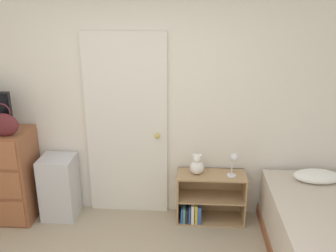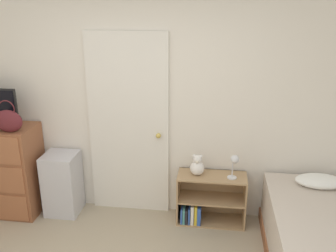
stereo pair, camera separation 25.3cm
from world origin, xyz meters
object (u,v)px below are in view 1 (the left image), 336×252
Objects in this scene: bookshelf at (206,200)px; teddy_bear at (197,165)px; bed at (335,244)px; storage_bin at (60,187)px; desk_lamp at (234,160)px; handbag at (3,124)px.

teddy_bear is at bearing -176.73° from bookshelf.
teddy_bear is 1.51m from bed.
desk_lamp is at bearing -0.60° from storage_bin.
teddy_bear reaches higher than bookshelf.
bookshelf is 2.77× the size of desk_lamp.
storage_bin is (0.43, 0.20, -0.80)m from handbag.
handbag is 2.04m from teddy_bear.
teddy_bear is (-0.11, -0.01, 0.43)m from bookshelf.
bookshelf is (1.64, 0.03, -0.12)m from storage_bin.
desk_lamp is at bearing -6.31° from teddy_bear.
handbag is 0.48× the size of storage_bin.
bed is at bearing -15.12° from storage_bin.
handbag is 1.47× the size of teddy_bear.
bed is at bearing -31.86° from teddy_bear.
teddy_bear reaches higher than storage_bin.
desk_lamp is at bearing 139.57° from bed.
teddy_bear is at bearing 6.37° from handbag.
storage_bin is at bearing 164.88° from bed.
handbag is at bearing -155.57° from storage_bin.
bookshelf is 1.38m from bed.
bed is at bearing -40.43° from desk_lamp.
desk_lamp is (2.35, 0.18, -0.41)m from handbag.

